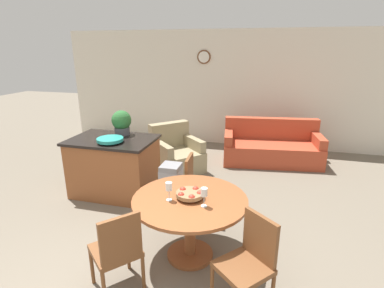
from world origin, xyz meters
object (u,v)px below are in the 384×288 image
Objects in this scene: armchair at (176,155)px; wine_glass_right at (204,193)px; dining_chair_far_side at (198,184)px; couch at (271,148)px; dining_chair_near_right at (249,259)px; dining_table at (190,212)px; wine_glass_left at (169,187)px; teal_bowl at (110,140)px; kitchen_island at (114,166)px; trash_bin at (171,185)px; dining_chair_near_left at (118,249)px; fruit_bowl at (190,194)px; potted_plant at (122,122)px.

wine_glass_right is at bearing -112.15° from armchair.
dining_chair_far_side is 0.44× the size of couch.
wine_glass_right is (-0.51, 0.39, 0.39)m from dining_chair_near_right.
dining_table is 2.61m from armchair.
wine_glass_left is 0.10× the size of couch.
armchair is (0.58, 1.39, -0.68)m from teal_bowl.
teal_bowl reaches higher than couch.
dining_chair_near_right is 4.34× the size of wine_glass_right.
dining_table is at bearing -37.39° from kitchen_island.
wine_glass_left is at bearing -8.14° from dining_chair_far_side.
kitchen_island is at bearing 136.59° from wine_glass_left.
trash_bin is (0.93, 0.06, -0.66)m from teal_bowl.
dining_chair_far_side is at bearing -17.66° from dining_chair_near_right.
couch reaches higher than dining_table.
dining_chair_near_left is 0.78m from wine_glass_left.
armchair is at bearing -155.97° from dining_chair_far_side.
dining_chair_far_side is 1.10m from wine_glass_right.
wine_glass_right is (0.18, -0.13, 0.10)m from fruit_bowl.
couch is at bearing 22.95° from dining_chair_near_left.
teal_bowl reaches higher than dining_chair_near_left.
dining_table is 3.19× the size of teal_bowl.
wine_glass_right is 2.37m from potted_plant.
dining_table is at bearing -34.18° from teal_bowl.
kitchen_island is 1.38m from armchair.
potted_plant is 0.20× the size of couch.
potted_plant is at bearing 93.35° from teal_bowl.
armchair is at bearing 67.20° from teal_bowl.
armchair reaches higher than couch.
kitchen_island is (-1.40, 1.32, -0.42)m from wine_glass_left.
dining_table is 0.39m from wine_glass_left.
teal_bowl is at bearing -67.67° from kitchen_island.
wine_glass_left reaches higher than kitchen_island.
kitchen_island is at bearing 172.88° from trash_bin.
trash_bin is 0.54× the size of armchair.
fruit_bowl is at bearing -43.54° from potted_plant.
dining_chair_near_right reaches higher than armchair.
dining_chair_far_side is 1.68m from potted_plant.
wine_glass_left is at bearing -40.64° from teal_bowl.
couch is (1.36, 4.04, -0.20)m from dining_chair_near_left.
wine_glass_right is 0.32× the size of trash_bin.
teal_bowl is 0.19× the size of couch.
potted_plant is at bearing 137.26° from wine_glass_right.
wine_glass_left is 0.32× the size of trash_bin.
potted_plant reaches higher than dining_chair_near_left.
fruit_bowl is 0.76× the size of teal_bowl.
fruit_bowl is 3.49m from couch.
teal_bowl is at bearing 71.89° from dining_chair_near_left.
teal_bowl is at bearing -143.21° from couch.
potted_plant reaches higher than dining_chair_near_right.
wine_glass_right is at bearing -42.74° from potted_plant.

